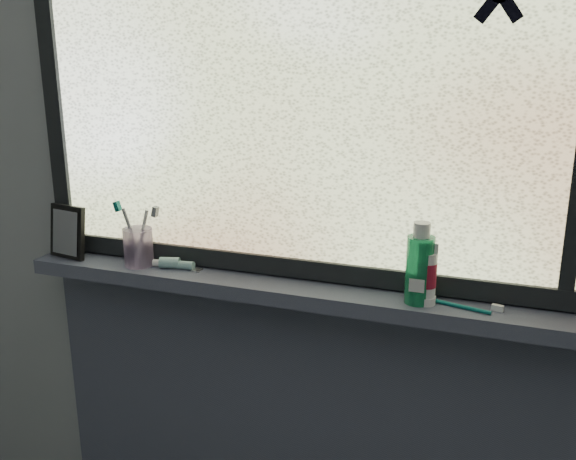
% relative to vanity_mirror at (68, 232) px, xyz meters
% --- Properties ---
extents(wall_back, '(3.00, 0.01, 2.50)m').
position_rel_vanity_mirror_xyz_m(wall_back, '(0.73, 0.08, 0.15)').
color(wall_back, '#9EA3A8').
rests_on(wall_back, ground).
extents(windowsill, '(1.62, 0.14, 0.04)m').
position_rel_vanity_mirror_xyz_m(windowsill, '(0.73, 0.01, -0.10)').
color(windowsill, '#4A4E63').
rests_on(windowsill, wall_back).
extents(sill_apron, '(1.62, 0.02, 0.98)m').
position_rel_vanity_mirror_xyz_m(sill_apron, '(0.73, 0.07, -0.61)').
color(sill_apron, '#4A4E63').
rests_on(sill_apron, floor).
extents(window_pane, '(1.50, 0.01, 1.00)m').
position_rel_vanity_mirror_xyz_m(window_pane, '(0.73, 0.06, 0.43)').
color(window_pane, silver).
rests_on(window_pane, wall_back).
extents(frame_bottom, '(1.60, 0.03, 0.05)m').
position_rel_vanity_mirror_xyz_m(frame_bottom, '(0.73, 0.06, -0.05)').
color(frame_bottom, black).
rests_on(frame_bottom, windowsill).
extents(frame_left, '(0.05, 0.03, 1.10)m').
position_rel_vanity_mirror_xyz_m(frame_left, '(-0.05, 0.06, 0.43)').
color(frame_left, black).
rests_on(frame_left, wall_back).
extents(vanity_mirror, '(0.13, 0.08, 0.15)m').
position_rel_vanity_mirror_xyz_m(vanity_mirror, '(0.00, 0.00, 0.00)').
color(vanity_mirror, black).
rests_on(vanity_mirror, windowsill).
extents(toothpaste_tube, '(0.18, 0.07, 0.03)m').
position_rel_vanity_mirror_xyz_m(toothpaste_tube, '(0.34, 0.01, -0.06)').
color(toothpaste_tube, silver).
rests_on(toothpaste_tube, windowsill).
extents(toothbrush_cup, '(0.08, 0.08, 0.11)m').
position_rel_vanity_mirror_xyz_m(toothbrush_cup, '(0.23, 0.01, -0.02)').
color(toothbrush_cup, '#A88DBA').
rests_on(toothbrush_cup, windowsill).
extents(toothbrush_lying, '(0.21, 0.07, 0.01)m').
position_rel_vanity_mirror_xyz_m(toothbrush_lying, '(1.09, -0.00, -0.07)').
color(toothbrush_lying, '#0B6863').
rests_on(toothbrush_lying, windowsill).
extents(mouthwash_bottle, '(0.08, 0.08, 0.16)m').
position_rel_vanity_mirror_xyz_m(mouthwash_bottle, '(1.00, -0.00, 0.02)').
color(mouthwash_bottle, '#20A663').
rests_on(mouthwash_bottle, windowsill).
extents(cream_tube, '(0.06, 0.06, 0.11)m').
position_rel_vanity_mirror_xyz_m(cream_tube, '(1.02, -0.01, 0.00)').
color(cream_tube, silver).
rests_on(cream_tube, windowsill).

